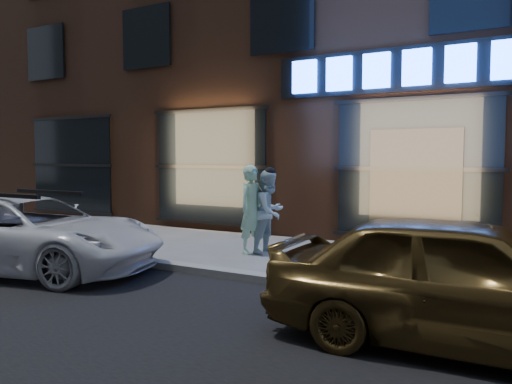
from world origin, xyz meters
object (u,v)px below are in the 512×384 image
man_bowtie (252,209)px  man_cap (270,212)px  gold_sedan (467,282)px  white_suv (29,234)px

man_bowtie → man_cap: man_bowtie is taller
man_cap → gold_sedan: man_cap is taller
gold_sedan → man_cap: bearing=47.5°
man_bowtie → white_suv: man_bowtie is taller
man_bowtie → white_suv: 3.90m
man_bowtie → white_suv: (-2.36, -3.09, -0.24)m
white_suv → gold_sedan: size_ratio=1.13×
man_cap → white_suv: size_ratio=0.36×
man_cap → gold_sedan: size_ratio=0.41×
man_bowtie → gold_sedan: (4.17, -3.17, -0.19)m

